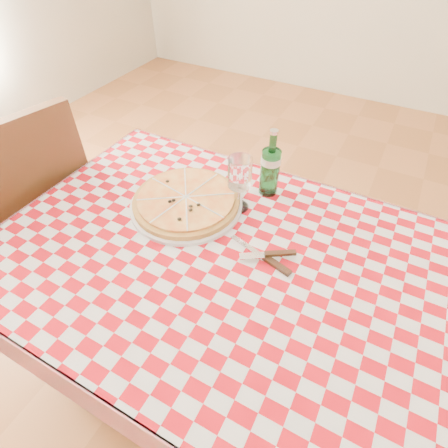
% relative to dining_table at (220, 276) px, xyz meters
% --- Properties ---
extents(dining_table, '(1.20, 0.80, 0.75)m').
position_rel_dining_table_xyz_m(dining_table, '(0.00, 0.00, 0.00)').
color(dining_table, brown).
rests_on(dining_table, ground).
extents(tablecloth, '(1.30, 0.90, 0.01)m').
position_rel_dining_table_xyz_m(tablecloth, '(0.00, 0.00, 0.09)').
color(tablecloth, '#B10A15').
rests_on(tablecloth, dining_table).
extents(chair_far, '(0.54, 0.54, 1.00)m').
position_rel_dining_table_xyz_m(chair_far, '(-0.84, -0.02, -0.09)').
color(chair_far, brown).
rests_on(chair_far, ground).
extents(pizza_plate, '(0.42, 0.42, 0.05)m').
position_rel_dining_table_xyz_m(pizza_plate, '(-0.20, 0.13, 0.12)').
color(pizza_plate, '#BF853F').
rests_on(pizza_plate, tablecloth).
extents(water_bottle, '(0.07, 0.07, 0.23)m').
position_rel_dining_table_xyz_m(water_bottle, '(0.01, 0.32, 0.21)').
color(water_bottle, '#196528').
rests_on(water_bottle, tablecloth).
extents(wine_glass, '(0.08, 0.08, 0.18)m').
position_rel_dining_table_xyz_m(wine_glass, '(-0.04, 0.21, 0.19)').
color(wine_glass, silver).
rests_on(wine_glass, tablecloth).
extents(cutlery, '(0.25, 0.23, 0.02)m').
position_rel_dining_table_xyz_m(cutlery, '(0.11, 0.05, 0.11)').
color(cutlery, silver).
rests_on(cutlery, tablecloth).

